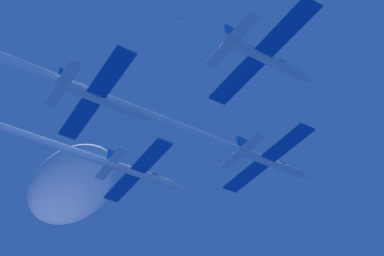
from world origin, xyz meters
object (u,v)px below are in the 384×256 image
jet_lead (196,133)px  jet_left_wing (75,152)px  jet_slot (18,67)px  jet_right_wing (181,16)px

jet_lead → jet_left_wing: jet_left_wing is taller
jet_lead → jet_slot: (-0.07, -27.44, -0.59)m
jet_lead → jet_left_wing: bearing=-138.5°
jet_left_wing → jet_right_wing: bearing=0.8°
jet_right_wing → jet_slot: size_ratio=1.07×
jet_left_wing → jet_right_wing: jet_left_wing is taller
jet_right_wing → jet_slot: 22.55m
jet_left_wing → jet_slot: bearing=-42.3°
jet_lead → jet_right_wing: 21.69m
jet_left_wing → jet_slot: size_ratio=1.02×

